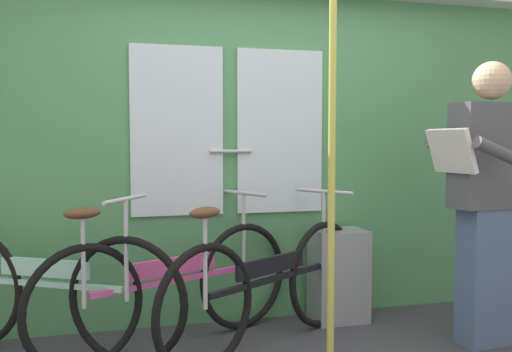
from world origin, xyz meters
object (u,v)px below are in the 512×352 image
(bicycle_near_door, at_px, (270,286))
(bicycle_leaning_behind, at_px, (44,290))
(bicycle_by_pole, at_px, (171,287))
(passenger_reading_newspaper, at_px, (488,197))
(trash_bin_by_wall, at_px, (338,275))
(handrail_pole, at_px, (332,164))

(bicycle_near_door, relative_size, bicycle_leaning_behind, 0.99)
(bicycle_by_pole, distance_m, passenger_reading_newspaper, 1.94)
(trash_bin_by_wall, bearing_deg, bicycle_by_pole, -168.85)
(bicycle_leaning_behind, xyz_separation_m, trash_bin_by_wall, (1.87, 0.16, -0.07))
(passenger_reading_newspaper, distance_m, trash_bin_by_wall, 1.10)
(trash_bin_by_wall, bearing_deg, handrail_pole, -115.67)
(bicycle_leaning_behind, distance_m, handrail_pole, 1.77)
(bicycle_near_door, relative_size, passenger_reading_newspaper, 0.89)
(bicycle_leaning_behind, bearing_deg, passenger_reading_newspaper, 19.96)
(passenger_reading_newspaper, height_order, handrail_pole, handrail_pole)
(handrail_pole, bearing_deg, bicycle_near_door, 102.84)
(passenger_reading_newspaper, bearing_deg, bicycle_leaning_behind, -15.87)
(bicycle_by_pole, distance_m, handrail_pole, 1.25)
(bicycle_by_pole, height_order, handrail_pole, handrail_pole)
(handrail_pole, bearing_deg, bicycle_by_pole, 133.65)
(bicycle_near_door, height_order, trash_bin_by_wall, bicycle_near_door)
(bicycle_leaning_behind, bearing_deg, trash_bin_by_wall, 35.89)
(passenger_reading_newspaper, bearing_deg, trash_bin_by_wall, -49.37)
(bicycle_by_pole, relative_size, handrail_pole, 0.73)
(passenger_reading_newspaper, bearing_deg, bicycle_near_door, -17.42)
(trash_bin_by_wall, bearing_deg, bicycle_leaning_behind, -175.11)
(bicycle_by_pole, bearing_deg, bicycle_leaning_behind, 149.03)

